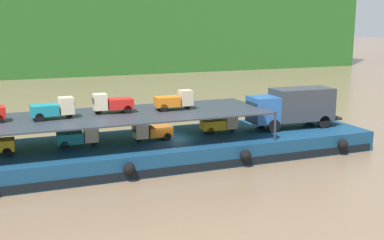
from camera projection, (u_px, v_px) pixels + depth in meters
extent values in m
plane|color=#7F664C|center=(170.00, 158.00, 34.79)|extent=(400.00, 400.00, 0.00)
cube|color=navy|center=(170.00, 148.00, 34.64)|extent=(30.37, 7.67, 1.50)
cube|color=black|center=(189.00, 168.00, 31.22)|extent=(29.76, 0.06, 0.50)
sphere|color=black|center=(129.00, 169.00, 29.45)|extent=(0.77, 0.77, 0.77)
sphere|color=black|center=(246.00, 155.00, 32.40)|extent=(0.77, 0.77, 0.77)
sphere|color=black|center=(343.00, 144.00, 35.35)|extent=(0.77, 0.77, 0.77)
cube|color=#285BA3|center=(263.00, 110.00, 36.78)|extent=(2.09, 2.27, 2.00)
cube|color=#192833|center=(251.00, 106.00, 36.38)|extent=(0.14, 1.84, 0.60)
cube|color=#33383D|center=(302.00, 104.00, 37.84)|extent=(4.90, 2.51, 2.50)
cube|color=black|center=(301.00, 120.00, 38.10)|extent=(6.85, 1.68, 0.20)
cylinder|color=black|center=(261.00, 121.00, 38.07)|extent=(1.01, 0.32, 1.00)
cylinder|color=black|center=(274.00, 126.00, 36.20)|extent=(1.01, 0.32, 1.00)
cylinder|color=black|center=(309.00, 117.00, 39.51)|extent=(1.01, 0.32, 1.00)
cylinder|color=black|center=(324.00, 122.00, 37.64)|extent=(1.01, 0.32, 1.00)
cylinder|color=#2D333D|center=(232.00, 110.00, 39.78)|extent=(0.16, 0.16, 2.00)
cylinder|color=#2D333D|center=(275.00, 126.00, 33.68)|extent=(0.16, 0.16, 2.00)
cube|color=#2D333D|center=(117.00, 115.00, 32.71)|extent=(21.17, 6.87, 0.10)
cube|color=gold|center=(0.00, 145.00, 30.08)|extent=(1.76, 1.29, 0.70)
cylinder|color=black|center=(8.00, 148.00, 30.77)|extent=(0.57, 0.17, 0.56)
cylinder|color=black|center=(7.00, 152.00, 29.79)|extent=(0.57, 0.17, 0.56)
cube|color=teal|center=(70.00, 138.00, 31.96)|extent=(1.77, 1.29, 0.70)
cube|color=beige|center=(91.00, 133.00, 32.35)|extent=(0.96, 1.05, 1.10)
cube|color=#19232D|center=(98.00, 131.00, 32.48)|extent=(0.09, 0.85, 0.38)
cylinder|color=black|center=(94.00, 141.00, 32.51)|extent=(0.57, 0.17, 0.56)
cylinder|color=black|center=(65.00, 145.00, 31.41)|extent=(0.57, 0.17, 0.56)
cylinder|color=black|center=(63.00, 141.00, 32.39)|extent=(0.57, 0.17, 0.56)
cube|color=orange|center=(159.00, 131.00, 33.94)|extent=(1.75, 1.27, 0.70)
cube|color=beige|center=(140.00, 130.00, 33.34)|extent=(0.94, 1.04, 1.10)
cube|color=#19232D|center=(134.00, 129.00, 33.13)|extent=(0.08, 0.85, 0.38)
cylinder|color=black|center=(138.00, 138.00, 33.39)|extent=(0.57, 0.16, 0.56)
cylinder|color=black|center=(162.00, 134.00, 34.65)|extent=(0.57, 0.16, 0.56)
cylinder|color=black|center=(167.00, 137.00, 33.70)|extent=(0.57, 0.16, 0.56)
cube|color=gold|center=(213.00, 125.00, 35.98)|extent=(1.76, 1.29, 0.70)
cube|color=#C6B793|center=(230.00, 121.00, 36.38)|extent=(0.95, 1.05, 1.10)
cube|color=#19232D|center=(236.00, 119.00, 36.50)|extent=(0.09, 0.85, 0.38)
cylinder|color=black|center=(232.00, 128.00, 36.54)|extent=(0.57, 0.17, 0.56)
cylinder|color=black|center=(210.00, 131.00, 35.43)|extent=(0.57, 0.17, 0.56)
cylinder|color=black|center=(205.00, 128.00, 36.42)|extent=(0.57, 0.17, 0.56)
cube|color=teal|center=(44.00, 110.00, 30.91)|extent=(1.76, 1.29, 0.70)
cube|color=beige|center=(66.00, 105.00, 31.45)|extent=(0.95, 1.05, 1.10)
cube|color=#19232D|center=(73.00, 103.00, 31.62)|extent=(0.09, 0.85, 0.38)
cylinder|color=black|center=(69.00, 114.00, 31.63)|extent=(0.57, 0.17, 0.56)
cylinder|color=black|center=(39.00, 117.00, 30.35)|extent=(0.57, 0.17, 0.56)
cylinder|color=black|center=(37.00, 115.00, 31.29)|extent=(0.57, 0.17, 0.56)
cube|color=red|center=(120.00, 104.00, 33.38)|extent=(1.74, 1.26, 0.70)
cube|color=beige|center=(100.00, 102.00, 32.88)|extent=(0.94, 1.03, 1.10)
cube|color=#19232D|center=(93.00, 101.00, 32.70)|extent=(0.07, 0.85, 0.38)
cylinder|color=black|center=(98.00, 110.00, 32.94)|extent=(0.56, 0.16, 0.56)
cylinder|color=black|center=(125.00, 107.00, 34.07)|extent=(0.56, 0.16, 0.56)
cylinder|color=black|center=(128.00, 109.00, 33.09)|extent=(0.56, 0.16, 0.56)
cube|color=orange|center=(167.00, 102.00, 34.22)|extent=(1.73, 1.25, 0.70)
cube|color=#C6B793|center=(185.00, 98.00, 34.66)|extent=(0.93, 1.02, 1.10)
cube|color=#19232D|center=(192.00, 96.00, 34.80)|extent=(0.06, 0.85, 0.38)
cylinder|color=black|center=(187.00, 105.00, 34.82)|extent=(0.56, 0.16, 0.56)
cylinder|color=black|center=(164.00, 108.00, 33.67)|extent=(0.56, 0.16, 0.56)
cylinder|color=black|center=(160.00, 105.00, 34.64)|extent=(0.56, 0.16, 0.56)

